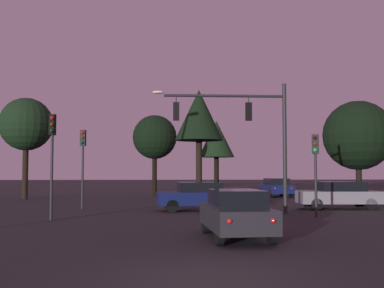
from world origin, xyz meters
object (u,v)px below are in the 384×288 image
traffic_light_corner_right (83,153)px  traffic_light_median (52,145)px  car_crossing_left (198,196)px  tree_left_far (155,137)px  tree_lot_edge (358,136)px  tree_center_horizon (26,125)px  car_far_lane (276,187)px  tree_behind_sign (199,116)px  tree_right_cluster (216,140)px  traffic_light_corner_left (315,158)px  traffic_signal_mast_arm (246,124)px  car_crossing_right (339,195)px  car_nearside_lane (236,213)px

traffic_light_corner_right → traffic_light_median: (-0.34, -6.01, 0.09)m
traffic_light_median → car_crossing_left: bearing=33.1°
tree_left_far → tree_lot_edge: tree_lot_edge is taller
traffic_light_corner_right → tree_lot_edge: 24.80m
tree_center_horizon → traffic_light_median: bearing=-70.6°
car_far_lane → tree_behind_sign: size_ratio=0.55×
car_crossing_left → car_far_lane: bearing=60.4°
tree_center_horizon → tree_right_cluster: tree_center_horizon is taller
traffic_light_corner_left → tree_left_far: (-7.58, 17.41, 2.16)m
traffic_light_corner_right → tree_left_far: tree_left_far is taller
traffic_signal_mast_arm → car_crossing_left: traffic_signal_mast_arm is taller
car_crossing_right → tree_right_cluster: size_ratio=0.67×
tree_behind_sign → car_crossing_left: bearing=-95.3°
traffic_light_corner_left → traffic_light_corner_right: traffic_light_corner_right is taller
car_crossing_left → car_crossing_right: 8.00m
car_crossing_left → tree_right_cluster: size_ratio=0.64×
traffic_light_corner_right → tree_center_horizon: tree_center_horizon is taller
car_crossing_right → tree_right_cluster: 19.57m
tree_left_far → tree_right_cluster: bearing=44.3°
traffic_light_corner_right → tree_behind_sign: 9.15m
traffic_light_median → tree_lot_edge: 28.56m
traffic_light_corner_right → tree_behind_sign: bearing=36.8°
tree_right_cluster → traffic_light_corner_right: bearing=-118.9°
tree_left_far → tree_center_horizon: bearing=-167.6°
traffic_light_corner_right → car_far_lane: 18.34m
traffic_signal_mast_arm → traffic_light_corner_right: 9.40m
tree_left_far → tree_lot_edge: bearing=2.1°
traffic_light_corner_right → car_crossing_left: size_ratio=1.01×
tree_right_cluster → tree_behind_sign: bearing=-102.3°
tree_left_far → traffic_light_corner_right: bearing=-108.1°
tree_center_horizon → car_far_lane: bearing=5.7°
traffic_light_corner_left → tree_center_horizon: (-17.34, 15.26, 2.93)m
car_crossing_right → car_far_lane: 12.74m
tree_center_horizon → tree_right_cluster: bearing=26.6°
traffic_signal_mast_arm → tree_left_far: 16.13m
car_crossing_right → tree_left_far: size_ratio=0.69×
traffic_light_corner_right → tree_behind_sign: tree_behind_sign is taller
tree_left_far → tree_lot_edge: size_ratio=0.82×
car_crossing_right → traffic_light_corner_right: bearing=175.9°
car_nearside_lane → traffic_signal_mast_arm: bearing=77.4°
tree_left_far → tree_lot_edge: 17.45m
car_crossing_right → traffic_light_median: bearing=-161.2°
car_crossing_left → tree_lot_edge: bearing=43.4°
traffic_light_corner_left → traffic_light_median: size_ratio=0.83×
traffic_light_corner_left → tree_lot_edge: bearing=61.4°
tree_left_far → traffic_light_corner_left: bearing=-66.5°
car_nearside_lane → traffic_light_corner_right: bearing=119.2°
traffic_light_corner_left → traffic_light_corner_right: bearing=154.2°
tree_behind_sign → car_far_lane: bearing=43.0°
car_crossing_right → tree_center_horizon: size_ratio=0.60×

